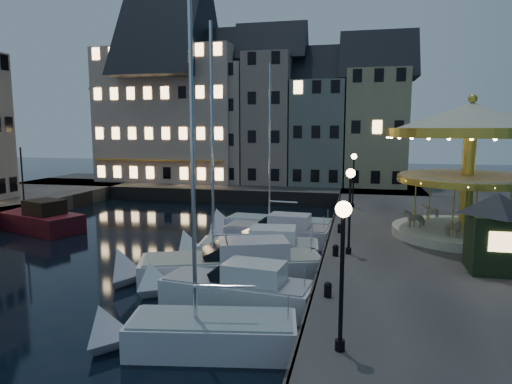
% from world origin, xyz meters
% --- Properties ---
extents(ground, '(160.00, 160.00, 0.00)m').
position_xyz_m(ground, '(0.00, 0.00, 0.00)').
color(ground, black).
rests_on(ground, ground).
extents(quay_east, '(16.00, 56.00, 1.30)m').
position_xyz_m(quay_east, '(14.00, 6.00, 0.65)').
color(quay_east, '#474442').
rests_on(quay_east, ground).
extents(quay_north, '(44.00, 12.00, 1.30)m').
position_xyz_m(quay_north, '(-8.00, 28.00, 0.65)').
color(quay_north, '#474442').
rests_on(quay_north, ground).
extents(quaywall_e, '(0.15, 44.00, 1.30)m').
position_xyz_m(quaywall_e, '(6.00, 6.00, 0.65)').
color(quaywall_e, '#47423A').
rests_on(quaywall_e, ground).
extents(quaywall_n, '(48.00, 0.15, 1.30)m').
position_xyz_m(quaywall_n, '(-6.00, 22.00, 0.65)').
color(quaywall_n, '#47423A').
rests_on(quaywall_n, ground).
extents(streetlamp_a, '(0.44, 0.44, 4.17)m').
position_xyz_m(streetlamp_a, '(7.20, -9.00, 4.02)').
color(streetlamp_a, black).
rests_on(streetlamp_a, quay_east).
extents(streetlamp_b, '(0.44, 0.44, 4.17)m').
position_xyz_m(streetlamp_b, '(7.20, 1.00, 4.02)').
color(streetlamp_b, black).
rests_on(streetlamp_b, quay_east).
extents(streetlamp_c, '(0.44, 0.44, 4.17)m').
position_xyz_m(streetlamp_c, '(7.20, 14.50, 4.02)').
color(streetlamp_c, black).
rests_on(streetlamp_c, quay_east).
extents(bollard_a, '(0.30, 0.30, 0.57)m').
position_xyz_m(bollard_a, '(6.60, -5.00, 1.60)').
color(bollard_a, black).
rests_on(bollard_a, quay_east).
extents(bollard_b, '(0.30, 0.30, 0.57)m').
position_xyz_m(bollard_b, '(6.60, 0.50, 1.60)').
color(bollard_b, black).
rests_on(bollard_b, quay_east).
extents(bollard_c, '(0.30, 0.30, 0.57)m').
position_xyz_m(bollard_c, '(6.60, 5.50, 1.60)').
color(bollard_c, black).
rests_on(bollard_c, quay_east).
extents(bollard_d, '(0.30, 0.30, 0.57)m').
position_xyz_m(bollard_d, '(6.60, 11.00, 1.60)').
color(bollard_d, black).
rests_on(bollard_d, quay_east).
extents(townhouse_na, '(5.50, 8.00, 12.80)m').
position_xyz_m(townhouse_na, '(-19.50, 30.00, 7.78)').
color(townhouse_na, gray).
rests_on(townhouse_na, quay_north).
extents(townhouse_nb, '(6.16, 8.00, 13.80)m').
position_xyz_m(townhouse_nb, '(-14.05, 30.00, 8.28)').
color(townhouse_nb, tan).
rests_on(townhouse_nb, quay_north).
extents(townhouse_nc, '(6.82, 8.00, 14.80)m').
position_xyz_m(townhouse_nc, '(-8.00, 30.00, 8.78)').
color(townhouse_nc, tan).
rests_on(townhouse_nc, quay_north).
extents(townhouse_nd, '(5.50, 8.00, 15.80)m').
position_xyz_m(townhouse_nd, '(-2.25, 30.00, 9.28)').
color(townhouse_nd, gray).
rests_on(townhouse_nd, quay_north).
extents(townhouse_ne, '(6.16, 8.00, 12.80)m').
position_xyz_m(townhouse_ne, '(3.20, 30.00, 7.78)').
color(townhouse_ne, slate).
rests_on(townhouse_ne, quay_north).
extents(townhouse_nf, '(6.82, 8.00, 13.80)m').
position_xyz_m(townhouse_nf, '(9.25, 30.00, 8.28)').
color(townhouse_nf, '#9A946D').
rests_on(townhouse_nf, quay_north).
extents(hotel_corner, '(17.60, 9.00, 16.80)m').
position_xyz_m(hotel_corner, '(-14.00, 30.00, 9.78)').
color(hotel_corner, beige).
rests_on(hotel_corner, quay_north).
extents(motorboat_a, '(6.70, 3.13, 11.01)m').
position_xyz_m(motorboat_a, '(2.42, -7.47, 0.54)').
color(motorboat_a, silver).
rests_on(motorboat_a, ground).
extents(motorboat_b, '(7.44, 2.89, 2.15)m').
position_xyz_m(motorboat_b, '(2.38, -3.43, 0.64)').
color(motorboat_b, silver).
rests_on(motorboat_b, ground).
extents(motorboat_c, '(9.78, 5.59, 13.17)m').
position_xyz_m(motorboat_c, '(1.25, -0.30, 0.68)').
color(motorboat_c, silver).
rests_on(motorboat_c, ground).
extents(motorboat_d, '(7.66, 3.27, 2.15)m').
position_xyz_m(motorboat_d, '(1.86, 3.03, 0.64)').
color(motorboat_d, white).
rests_on(motorboat_d, ground).
extents(motorboat_e, '(7.75, 2.75, 2.15)m').
position_xyz_m(motorboat_e, '(2.17, 7.30, 0.64)').
color(motorboat_e, silver).
rests_on(motorboat_e, ground).
extents(motorboat_f, '(8.63, 3.02, 11.41)m').
position_xyz_m(motorboat_f, '(1.70, 9.89, 0.53)').
color(motorboat_f, silver).
rests_on(motorboat_f, ground).
extents(red_fishing_boat, '(8.82, 5.50, 6.20)m').
position_xyz_m(red_fishing_boat, '(-15.45, 7.30, 0.71)').
color(red_fishing_boat, '#561019').
rests_on(red_fishing_boat, ground).
extents(carousel, '(9.03, 9.03, 7.90)m').
position_xyz_m(carousel, '(13.49, 6.03, 6.50)').
color(carousel, beige).
rests_on(carousel, quay_east).
extents(ticket_kiosk, '(3.29, 3.29, 3.86)m').
position_xyz_m(ticket_kiosk, '(13.29, -0.43, 3.59)').
color(ticket_kiosk, black).
rests_on(ticket_kiosk, quay_east).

